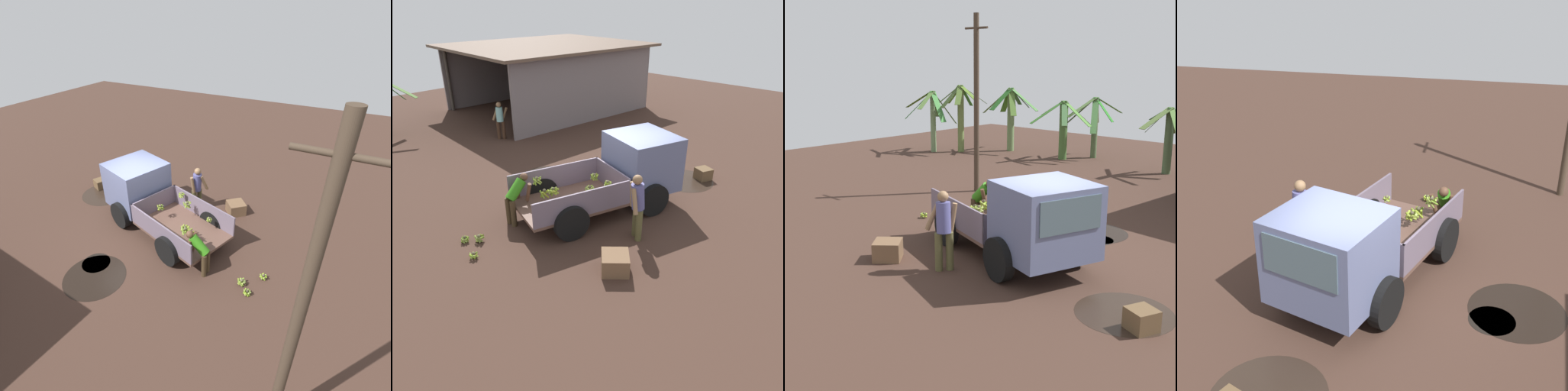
% 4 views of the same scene
% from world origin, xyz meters
% --- Properties ---
extents(ground, '(36.00, 36.00, 0.00)m').
position_xyz_m(ground, '(0.00, 0.00, 0.00)').
color(ground, '#3F2A21').
extents(mud_patch_0, '(0.81, 0.81, 0.01)m').
position_xyz_m(mud_patch_0, '(-0.06, 2.17, 0.00)').
color(mud_patch_0, black).
rests_on(mud_patch_0, ground).
extents(mud_patch_1, '(1.72, 1.72, 0.01)m').
position_xyz_m(mud_patch_1, '(-0.41, 2.60, 0.00)').
color(mud_patch_1, black).
rests_on(mud_patch_1, ground).
extents(mud_patch_2, '(1.74, 1.74, 0.01)m').
position_xyz_m(mud_patch_2, '(2.40, -0.91, 0.00)').
color(mud_patch_2, '#2D2119').
rests_on(mud_patch_2, ground).
extents(cargo_truck, '(4.77, 3.06, 1.95)m').
position_xyz_m(cargo_truck, '(-0.04, -0.41, 1.04)').
color(cargo_truck, brown).
rests_on(cargo_truck, ground).
extents(warehouse_shed, '(9.65, 8.14, 3.22)m').
position_xyz_m(warehouse_shed, '(5.89, 9.04, 2.39)').
color(warehouse_shed, slate).
rests_on(warehouse_shed, ground).
extents(person_foreground_visitor, '(0.61, 0.58, 1.69)m').
position_xyz_m(person_foreground_visitor, '(-1.37, -1.68, 0.94)').
color(person_foreground_visitor, brown).
rests_on(person_foreground_visitor, ground).
extents(person_worker_loading, '(0.69, 0.57, 1.30)m').
position_xyz_m(person_worker_loading, '(-2.86, 1.04, 0.76)').
color(person_worker_loading, '#3F301D').
rests_on(person_worker_loading, ground).
extents(person_bystander_near_shed, '(0.55, 0.54, 1.53)m').
position_xyz_m(person_bystander_near_shed, '(0.82, 6.87, 0.85)').
color(person_bystander_near_shed, '#422A1C').
rests_on(person_bystander_near_shed, ground).
extents(banana_bunch_on_ground_0, '(0.22, 0.22, 0.17)m').
position_xyz_m(banana_bunch_on_ground_0, '(-4.34, 1.21, 0.09)').
color(banana_bunch_on_ground_0, '#423B2B').
rests_on(banana_bunch_on_ground_0, ground).
extents(banana_bunch_on_ground_1, '(0.25, 0.26, 0.20)m').
position_xyz_m(banana_bunch_on_ground_1, '(-4.09, 0.97, 0.11)').
color(banana_bunch_on_ground_1, brown).
rests_on(banana_bunch_on_ground_1, ground).
extents(banana_bunch_on_ground_2, '(0.23, 0.22, 0.17)m').
position_xyz_m(banana_bunch_on_ground_2, '(-4.55, 0.49, 0.10)').
color(banana_bunch_on_ground_2, brown).
rests_on(banana_bunch_on_ground_2, ground).
extents(wooden_crate_0, '(0.83, 0.83, 0.43)m').
position_xyz_m(wooden_crate_0, '(-2.71, -2.13, 0.21)').
color(wooden_crate_0, brown).
rests_on(wooden_crate_0, ground).
extents(wooden_crate_1, '(0.58, 0.58, 0.37)m').
position_xyz_m(wooden_crate_1, '(2.89, -1.25, 0.19)').
color(wooden_crate_1, brown).
rests_on(wooden_crate_1, ground).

